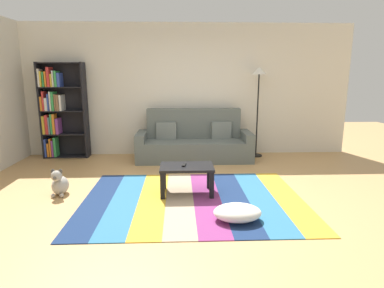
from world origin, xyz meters
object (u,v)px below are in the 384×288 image
at_px(dog, 60,184).
at_px(tv_remote, 184,165).
at_px(couch, 194,143).
at_px(coffee_table, 187,171).
at_px(bookshelf, 58,110).
at_px(pouf, 237,213).
at_px(standing_lamp, 259,83).

height_order(dog, tv_remote, tv_remote).
distance_m(couch, coffee_table, 1.95).
relative_size(couch, bookshelf, 1.18).
xyz_separation_m(coffee_table, tv_remote, (-0.04, 0.01, 0.09)).
bearing_deg(couch, tv_remote, -96.91).
height_order(pouf, standing_lamp, standing_lamp).
relative_size(coffee_table, tv_remote, 5.00).
bearing_deg(coffee_table, bookshelf, 138.73).
bearing_deg(couch, bookshelf, 174.09).
distance_m(bookshelf, standing_lamp, 4.08).
bearing_deg(couch, dog, -136.29).
xyz_separation_m(couch, tv_remote, (-0.23, -1.93, 0.09)).
xyz_separation_m(pouf, tv_remote, (-0.60, 0.92, 0.32)).
xyz_separation_m(couch, bookshelf, (-2.73, 0.28, 0.64)).
bearing_deg(standing_lamp, tv_remote, -125.93).
bearing_deg(coffee_table, tv_remote, 158.94).
height_order(couch, pouf, couch).
relative_size(couch, standing_lamp, 1.24).
height_order(bookshelf, standing_lamp, bookshelf).
bearing_deg(coffee_table, pouf, -58.03).
bearing_deg(dog, coffee_table, -1.20).
distance_m(couch, standing_lamp, 1.77).
bearing_deg(dog, pouf, -21.70).
xyz_separation_m(bookshelf, coffee_table, (2.54, -2.23, -0.64)).
height_order(coffee_table, dog, coffee_table).
xyz_separation_m(bookshelf, standing_lamp, (4.04, -0.09, 0.54)).
bearing_deg(pouf, couch, 97.34).
xyz_separation_m(coffee_table, pouf, (0.56, -0.90, -0.23)).
distance_m(coffee_table, pouf, 1.09).
distance_m(dog, tv_remote, 1.78).
height_order(pouf, dog, dog).
bearing_deg(standing_lamp, bookshelf, 178.76).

